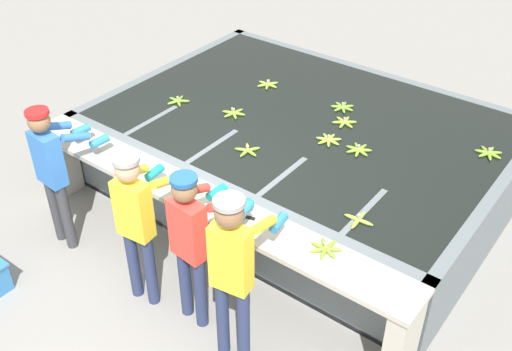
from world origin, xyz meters
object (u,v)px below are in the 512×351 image
at_px(banana_bunch_floating_5, 344,122).
at_px(banana_bunch_floating_9, 178,101).
at_px(banana_bunch_ledge_1, 325,248).
at_px(worker_0, 53,166).
at_px(knife_0, 257,220).
at_px(banana_bunch_floating_8, 248,150).
at_px(worker_3, 233,265).
at_px(banana_bunch_floating_6, 342,107).
at_px(banana_bunch_floating_1, 234,113).
at_px(banana_bunch_floating_4, 358,150).
at_px(banana_bunch_floating_2, 268,84).
at_px(worker_1, 137,216).
at_px(banana_bunch_floating_0, 359,220).
at_px(worker_2, 192,237).
at_px(banana_bunch_ledge_0, 126,157).
at_px(banana_bunch_floating_7, 489,153).
at_px(banana_bunch_floating_3, 329,140).

bearing_deg(banana_bunch_floating_5, banana_bunch_floating_9, -157.40).
bearing_deg(banana_bunch_ledge_1, worker_0, -167.61).
xyz_separation_m(worker_0, knife_0, (2.10, 0.57, -0.02)).
bearing_deg(banana_bunch_floating_8, worker_3, -55.74).
xyz_separation_m(banana_bunch_floating_5, banana_bunch_floating_6, (-0.19, 0.29, -0.00)).
relative_size(banana_bunch_floating_1, banana_bunch_floating_4, 1.01).
bearing_deg(banana_bunch_floating_8, banana_bunch_floating_2, 118.46).
height_order(banana_bunch_floating_1, banana_bunch_floating_6, same).
xyz_separation_m(worker_1, banana_bunch_floating_5, (0.60, 2.57, -0.03)).
bearing_deg(worker_3, worker_0, 178.34).
bearing_deg(banana_bunch_floating_2, worker_3, -58.41).
bearing_deg(banana_bunch_floating_0, banana_bunch_floating_4, 119.27).
bearing_deg(worker_3, banana_bunch_floating_2, 121.59).
bearing_deg(banana_bunch_floating_8, banana_bunch_ledge_1, -29.05).
height_order(worker_2, banana_bunch_floating_8, worker_2).
height_order(banana_bunch_floating_0, banana_bunch_floating_2, same).
bearing_deg(banana_bunch_floating_5, worker_3, -78.99).
relative_size(worker_2, banana_bunch_floating_8, 5.80).
height_order(worker_2, banana_bunch_floating_1, worker_2).
bearing_deg(worker_0, banana_bunch_floating_1, 69.10).
relative_size(banana_bunch_floating_1, banana_bunch_ledge_1, 1.00).
distance_m(banana_bunch_floating_0, banana_bunch_floating_1, 2.23).
distance_m(worker_3, banana_bunch_ledge_1, 0.81).
bearing_deg(worker_3, banana_bunch_floating_5, 101.01).
distance_m(worker_2, banana_bunch_ledge_0, 1.46).
bearing_deg(banana_bunch_floating_2, banana_bunch_floating_7, 2.46).
height_order(worker_0, banana_bunch_floating_2, worker_0).
height_order(worker_0, banana_bunch_floating_8, worker_0).
relative_size(worker_1, banana_bunch_floating_8, 5.85).
bearing_deg(banana_bunch_floating_8, banana_bunch_floating_3, 50.70).
bearing_deg(banana_bunch_ledge_0, worker_2, -20.60).
relative_size(worker_0, banana_bunch_floating_4, 5.74).
bearing_deg(banana_bunch_floating_2, banana_bunch_floating_9, -120.69).
distance_m(worker_3, banana_bunch_ledge_0, 2.01).
bearing_deg(banana_bunch_floating_4, banana_bunch_floating_5, 134.99).
distance_m(banana_bunch_floating_7, banana_bunch_floating_8, 2.48).
distance_m(worker_2, banana_bunch_floating_5, 2.48).
xyz_separation_m(worker_3, banana_bunch_floating_6, (-0.70, 2.87, -0.09)).
xyz_separation_m(banana_bunch_floating_4, banana_bunch_floating_7, (1.10, 0.75, 0.00)).
bearing_deg(knife_0, banana_bunch_floating_5, 97.26).
distance_m(worker_2, banana_bunch_floating_2, 2.96).
bearing_deg(worker_1, worker_2, 9.77).
bearing_deg(banana_bunch_ledge_1, banana_bunch_floating_5, 116.07).
height_order(banana_bunch_floating_5, banana_bunch_ledge_1, banana_bunch_ledge_1).
distance_m(banana_bunch_floating_2, banana_bunch_floating_7, 2.73).
xyz_separation_m(worker_1, banana_bunch_floating_3, (0.65, 2.15, -0.03)).
distance_m(banana_bunch_floating_5, banana_bunch_floating_8, 1.22).
height_order(worker_0, banana_bunch_floating_7, worker_0).
distance_m(banana_bunch_floating_0, banana_bunch_floating_9, 2.86).
distance_m(worker_0, banana_bunch_floating_2, 2.82).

